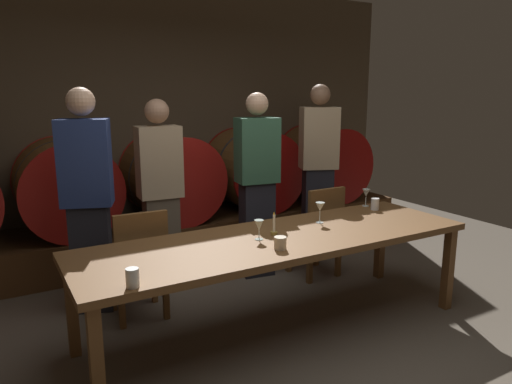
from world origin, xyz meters
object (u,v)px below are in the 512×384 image
(wine_glass_left, at_px, (259,226))
(cup_left, at_px, (132,278))
(wine_barrel_left, at_px, (67,187))
(guest_center_left, at_px, (160,191))
(wine_barrel_right, at_px, (252,170))
(wine_glass_center, at_px, (320,208))
(cup_right, at_px, (375,204))
(chair_left, at_px, (139,259))
(guest_far_right, at_px, (318,169))
(wine_glass_right, at_px, (366,194))
(wine_barrel_far_right, at_px, (323,163))
(guest_far_left, at_px, (88,199))
(cup_center, at_px, (280,243))
(dining_table, at_px, (279,244))
(chair_right, at_px, (319,227))
(candle_center, at_px, (274,229))
(guest_center_right, at_px, (257,184))
(wine_barrel_center, at_px, (171,177))

(wine_glass_left, bearing_deg, cup_left, -159.18)
(wine_barrel_left, xyz_separation_m, guest_center_left, (0.68, -0.76, 0.03))
(wine_barrel_right, xyz_separation_m, wine_glass_center, (-0.46, -1.91, 0.01))
(wine_barrel_left, xyz_separation_m, cup_right, (2.28, -1.82, -0.06))
(wine_barrel_left, height_order, chair_left, wine_barrel_left)
(wine_barrel_left, relative_size, wine_glass_center, 5.60)
(guest_far_right, distance_m, wine_glass_right, 0.85)
(wine_barrel_far_right, xyz_separation_m, guest_far_left, (-3.09, -1.02, 0.08))
(chair_left, xyz_separation_m, wine_glass_right, (2.01, -0.30, 0.35))
(chair_left, relative_size, cup_center, 10.45)
(wine_barrel_left, height_order, dining_table, wine_barrel_left)
(guest_center_left, relative_size, wine_glass_center, 10.19)
(guest_center_left, bearing_deg, wine_glass_left, 106.18)
(dining_table, bearing_deg, wine_glass_right, 17.98)
(cup_left, bearing_deg, cup_right, 14.80)
(chair_right, bearing_deg, wine_glass_center, 51.86)
(chair_left, distance_m, chair_right, 1.72)
(wine_barrel_right, relative_size, guest_center_left, 0.55)
(chair_left, distance_m, candle_center, 1.08)
(wine_barrel_far_right, distance_m, cup_center, 3.12)
(cup_right, bearing_deg, guest_center_left, 146.59)
(cup_left, bearing_deg, guest_far_left, 87.84)
(chair_right, bearing_deg, guest_center_left, -25.39)
(wine_barrel_left, height_order, wine_barrel_far_right, same)
(wine_glass_right, bearing_deg, guest_center_right, 139.45)
(guest_center_right, distance_m, wine_glass_left, 1.18)
(dining_table, distance_m, cup_right, 1.18)
(cup_right, bearing_deg, wine_barrel_right, 96.70)
(wine_barrel_far_right, xyz_separation_m, cup_center, (-2.12, -2.30, -0.07))
(wine_barrel_center, bearing_deg, guest_far_right, -32.06)
(guest_far_left, relative_size, guest_center_right, 1.03)
(wine_barrel_right, distance_m, cup_right, 1.83)
(guest_far_left, xyz_separation_m, cup_left, (-0.05, -1.41, -0.14))
(guest_far_right, relative_size, wine_glass_left, 12.73)
(candle_center, bearing_deg, cup_right, 9.27)
(dining_table, xyz_separation_m, cup_center, (-0.14, -0.24, 0.10))
(guest_far_right, bearing_deg, chair_right, 76.53)
(wine_barrel_center, bearing_deg, chair_left, -119.29)
(wine_barrel_left, relative_size, chair_right, 1.05)
(wine_glass_right, bearing_deg, wine_barrel_left, 143.91)
(wine_barrel_right, height_order, dining_table, wine_barrel_right)
(guest_center_left, height_order, wine_glass_right, guest_center_left)
(wine_glass_right, distance_m, cup_left, 2.46)
(wine_barrel_right, bearing_deg, guest_far_left, -153.68)
(wine_barrel_right, bearing_deg, guest_center_right, -117.25)
(guest_far_left, xyz_separation_m, candle_center, (1.10, -0.99, -0.15))
(guest_center_right, xyz_separation_m, cup_center, (-0.56, -1.27, -0.13))
(chair_right, height_order, wine_glass_right, wine_glass_right)
(wine_barrel_far_right, distance_m, wine_glass_left, 2.96)
(wine_barrel_right, xyz_separation_m, wine_glass_left, (-1.10, -2.05, -0.02))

